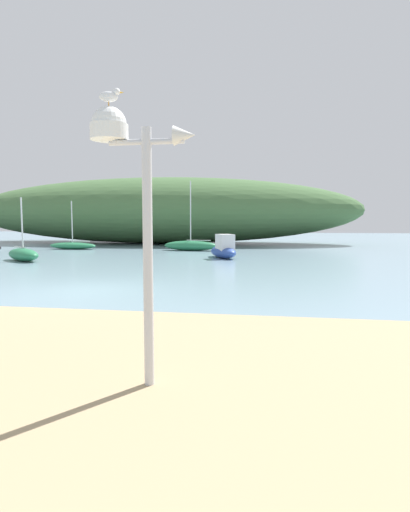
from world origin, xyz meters
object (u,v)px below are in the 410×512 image
Objects in this scene: sailboat_far_right at (191,245)px; motorboat_off_point at (224,249)px; mast_structure at (126,162)px; seagull_on_radar at (110,96)px; sailboat_mid_channel at (23,254)px; sailboat_outer_mooring at (73,246)px.

sailboat_far_right is 6.21m from motorboat_off_point.
mast_structure is 19.19m from motorboat_off_point.
mast_structure is at bearing -80.77° from sailboat_far_right.
motorboat_off_point is at bearing 92.83° from mast_structure.
sailboat_mid_channel is (-11.40, 15.59, -3.37)m from seagull_on_radar.
sailboat_far_right reaches higher than seagull_on_radar.
sailboat_far_right is at bearing 99.23° from mast_structure.
sailboat_far_right is 9.24m from sailboat_outer_mooring.
motorboat_off_point is 0.90× the size of sailboat_mid_channel.
sailboat_outer_mooring is at bearing 100.37° from sailboat_mid_channel.
sailboat_far_right is at bearing -0.28° from sailboat_outer_mooring.
sailboat_far_right is at bearing 98.80° from seagull_on_radar.
sailboat_mid_channel is at bearing 126.17° from seagull_on_radar.
sailboat_outer_mooring is (-9.24, 0.05, -0.11)m from sailboat_far_right.
motorboat_off_point is (12.27, -5.46, 0.24)m from sailboat_outer_mooring.
mast_structure is 1.10× the size of motorboat_off_point.
sailboat_far_right reaches higher than mast_structure.
mast_structure is 0.68× the size of sailboat_far_right.
motorboat_off_point is (-0.75, 19.00, -3.22)m from seagull_on_radar.
seagull_on_radar is 27.93m from sailboat_outer_mooring.
seagull_on_radar is at bearing -81.20° from sailboat_far_right.
motorboat_off_point is at bearing -24.01° from sailboat_outer_mooring.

